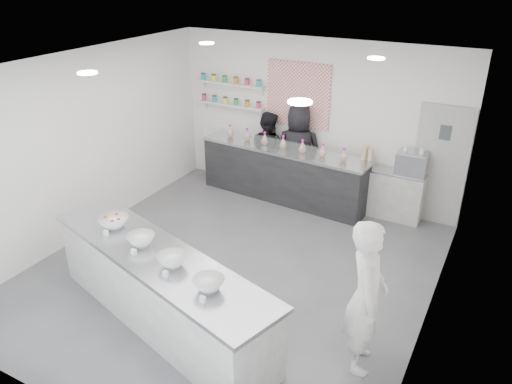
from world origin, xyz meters
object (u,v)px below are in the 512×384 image
espresso_machine (412,164)px  staff_right (298,152)px  prep_counter (160,289)px  staff_left (267,152)px  espresso_ledge (389,194)px  woman_prep (366,297)px  back_bar (282,174)px

espresso_machine → staff_right: (-2.10, -0.00, -0.16)m
staff_right → prep_counter: bearing=73.0°
staff_left → espresso_machine: bearing=-172.2°
prep_counter → espresso_ledge: 4.57m
espresso_ledge → woman_prep: 3.81m
staff_right → espresso_machine: bearing=163.0°
back_bar → espresso_ledge: (1.97, 0.25, -0.07)m
woman_prep → staff_right: (-2.46, 3.71, -0.00)m
prep_counter → espresso_machine: bearing=80.3°
woman_prep → staff_left: bearing=23.1°
back_bar → woman_prep: woman_prep is taller
prep_counter → woman_prep: size_ratio=1.99×
staff_right → staff_left: bearing=-17.2°
back_bar → espresso_machine: bearing=10.7°
espresso_machine → woman_prep: 3.73m
staff_right → back_bar: bearing=34.8°
woman_prep → staff_right: 4.45m
back_bar → staff_right: (0.20, 0.25, 0.40)m
espresso_ledge → espresso_machine: bearing=0.0°
staff_left → staff_right: (0.65, 0.00, 0.11)m
prep_counter → staff_left: 4.28m
staff_right → woman_prep: bearing=106.4°
staff_left → staff_right: staff_right is taller
espresso_machine → staff_left: 2.76m
back_bar → espresso_machine: 2.37m
staff_left → prep_counter: bearing=106.7°
prep_counter → back_bar: (-0.21, 3.97, 0.02)m
woman_prep → staff_left: woman_prep is taller
back_bar → woman_prep: (2.65, -3.46, 0.41)m
espresso_ledge → espresso_machine: (0.32, 0.00, 0.64)m
back_bar → staff_right: size_ratio=1.81×
woman_prep → espresso_ledge: bearing=-6.4°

